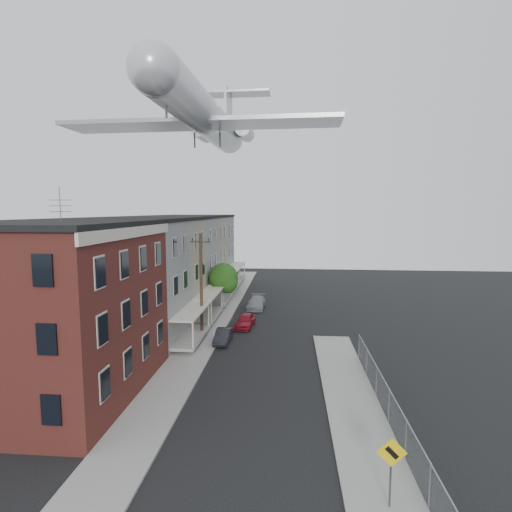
{
  "coord_description": "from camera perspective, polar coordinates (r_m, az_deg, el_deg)",
  "views": [
    {
      "loc": [
        1.87,
        -14.85,
        10.89
      ],
      "look_at": [
        -0.01,
        7.3,
        8.37
      ],
      "focal_mm": 28.0,
      "sensor_mm": 36.0,
      "label": 1
    }
  ],
  "objects": [
    {
      "name": "street_tree",
      "position": [
        44.0,
        -4.55,
        -3.29
      ],
      "size": [
        3.22,
        3.2,
        5.2
      ],
      "color": "black",
      "rests_on": "ground"
    },
    {
      "name": "row_house_d",
      "position": [
        54.45,
        -9.88,
        0.3
      ],
      "size": [
        11.98,
        7.0,
        10.3
      ],
      "color": "gray",
      "rests_on": "ground"
    },
    {
      "name": "airplane",
      "position": [
        36.27,
        -7.16,
        19.08
      ],
      "size": [
        22.65,
        25.86,
        7.51
      ],
      "color": "#B8B8BC",
      "rests_on": "ground"
    },
    {
      "name": "row_house_c",
      "position": [
        47.76,
        -12.01,
        -0.6
      ],
      "size": [
        11.98,
        7.0,
        10.3
      ],
      "color": "slate",
      "rests_on": "ground"
    },
    {
      "name": "car_near",
      "position": [
        37.92,
        -1.56,
        -9.21
      ],
      "size": [
        1.85,
        3.89,
        1.29
      ],
      "primitive_type": "imported",
      "rotation": [
        0.0,
        0.0,
        -0.09
      ],
      "color": "maroon",
      "rests_on": "ground"
    },
    {
      "name": "sidewalk_right",
      "position": [
        23.77,
        14.03,
        -20.84
      ],
      "size": [
        3.0,
        26.0,
        0.12
      ],
      "primitive_type": "cube",
      "color": "gray",
      "rests_on": "ground"
    },
    {
      "name": "corner_building",
      "position": [
        26.5,
        -27.03,
        -6.73
      ],
      "size": [
        10.31,
        12.3,
        12.15
      ],
      "color": "#371611",
      "rests_on": "ground"
    },
    {
      "name": "row_house_a",
      "position": [
        34.74,
        -18.71,
        -3.42
      ],
      "size": [
        11.98,
        7.0,
        10.3
      ],
      "color": "slate",
      "rests_on": "ground"
    },
    {
      "name": "row_house_e",
      "position": [
        61.21,
        -8.22,
        1.0
      ],
      "size": [
        11.98,
        7.0,
        10.3
      ],
      "color": "slate",
      "rests_on": "ground"
    },
    {
      "name": "row_house_b",
      "position": [
        41.17,
        -14.82,
        -1.79
      ],
      "size": [
        11.98,
        7.0,
        10.3
      ],
      "color": "gray",
      "rests_on": "ground"
    },
    {
      "name": "utility_pole",
      "position": [
        34.25,
        -7.83,
        -4.05
      ],
      "size": [
        1.8,
        0.26,
        9.0
      ],
      "color": "black",
      "rests_on": "ground"
    },
    {
      "name": "sidewalk_left",
      "position": [
        41.0,
        -5.74,
        -8.88
      ],
      "size": [
        3.0,
        62.0,
        0.12
      ],
      "primitive_type": "cube",
      "color": "gray",
      "rests_on": "ground"
    },
    {
      "name": "curb_right",
      "position": [
        23.59,
        10.3,
        -20.94
      ],
      "size": [
        0.15,
        26.0,
        0.14
      ],
      "primitive_type": "cube",
      "color": "gray",
      "rests_on": "ground"
    },
    {
      "name": "warning_sign",
      "position": [
        16.91,
        18.77,
        -26.07
      ],
      "size": [
        1.1,
        0.11,
        2.8
      ],
      "color": "#515156",
      "rests_on": "ground"
    },
    {
      "name": "car_far",
      "position": [
        44.93,
        0.05,
        -6.7
      ],
      "size": [
        2.0,
        4.58,
        1.31
      ],
      "primitive_type": "imported",
      "rotation": [
        0.0,
        0.0,
        -0.04
      ],
      "color": "gray",
      "rests_on": "ground"
    },
    {
      "name": "ground",
      "position": [
        18.51,
        -2.16,
        -29.58
      ],
      "size": [
        120.0,
        120.0,
        0.0
      ],
      "primitive_type": "plane",
      "color": "black",
      "rests_on": "ground"
    },
    {
      "name": "curb_left",
      "position": [
        40.76,
        -3.71,
        -8.94
      ],
      "size": [
        0.15,
        62.0,
        0.14
      ],
      "primitive_type": "cube",
      "color": "gray",
      "rests_on": "ground"
    },
    {
      "name": "chainlink_fence",
      "position": [
        22.76,
        18.48,
        -19.65
      ],
      "size": [
        0.06,
        18.06,
        1.9
      ],
      "color": "gray",
      "rests_on": "ground"
    },
    {
      "name": "car_mid",
      "position": [
        33.86,
        -4.71,
        -11.32
      ],
      "size": [
        1.22,
        3.41,
        1.12
      ],
      "primitive_type": "imported",
      "rotation": [
        0.0,
        0.0,
        -0.01
      ],
      "color": "black",
      "rests_on": "ground"
    }
  ]
}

